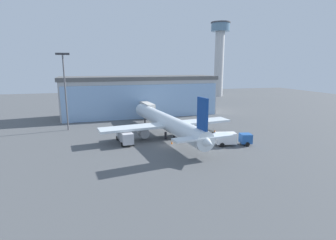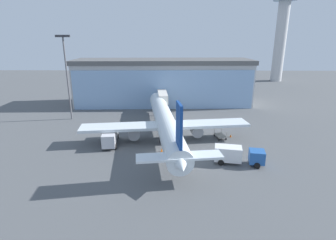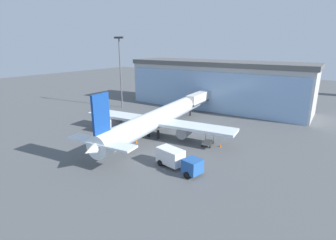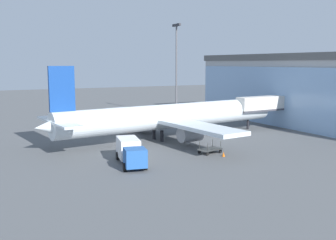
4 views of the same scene
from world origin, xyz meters
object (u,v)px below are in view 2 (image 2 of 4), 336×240
Objects in this scene: catering_truck at (110,136)px; apron_light_mast at (67,71)px; safety_cone_wingtip at (231,136)px; airplane at (165,122)px; jet_bridge at (162,96)px; safety_cone_nose at (162,150)px; baggage_cart at (220,136)px; control_tower at (282,26)px; fuel_truck at (237,155)px.

apron_light_mast is at bearing 32.77° from catering_truck.
airplane is at bearing -175.72° from safety_cone_wingtip.
jet_bridge reaches higher than safety_cone_nose.
jet_bridge is 22.55m from baggage_cart.
control_tower is at bearing -41.31° from airplane.
catering_truck is at bearing -170.26° from safety_cone_wingtip.
safety_cone_wingtip is at bearing -18.11° from apron_light_mast.
fuel_truck is (20.93, -7.40, 0.00)m from catering_truck.
fuel_truck is (-37.23, -83.23, -22.00)m from control_tower.
baggage_cart is 12.71m from safety_cone_nose.
airplane is 12.97× the size of baggage_cart.
airplane reaches higher than safety_cone_nose.
catering_truck reaches higher than safety_cone_wingtip.
safety_cone_wingtip is (13.10, 6.99, 0.00)m from safety_cone_nose.
jet_bridge reaches higher than baggage_cart.
jet_bridge is 23.40m from apron_light_mast.
airplane is 15.28m from fuel_truck.
catering_truck is at bearing 98.75° from airplane.
apron_light_mast is (-70.81, -60.50, -12.20)m from control_tower.
control_tower is at bearing -39.67° from baggage_cart.
airplane is at bearing -80.23° from catering_truck.
jet_bridge is at bearing -132.76° from control_tower.
safety_cone_nose is (-48.81, -78.97, -23.19)m from control_tower.
jet_bridge is at bearing 91.78° from safety_cone_nose.
apron_light_mast reaches higher than safety_cone_wingtip.
jet_bridge is at bearing 127.14° from safety_cone_wingtip.
control_tower is at bearing 58.28° from safety_cone_nose.
jet_bridge is 75.57m from control_tower.
airplane is 10.89m from baggage_cart.
catering_truck is at bearing 161.43° from safety_cone_nose.
apron_light_mast reaches higher than fuel_truck.
baggage_cart is at bearing -95.67° from airplane.
fuel_truck is at bearing -162.35° from jet_bridge.
baggage_cart is at bearing -117.56° from control_tower.
control_tower is at bearing 63.61° from safety_cone_wingtip.
catering_truck is 0.99× the size of fuel_truck.
jet_bridge is 0.32× the size of airplane.
safety_cone_nose is at bearing 108.28° from baggage_cart.
airplane is at bearing 85.76° from safety_cone_nose.
safety_cone_wingtip is at bearing -93.48° from airplane.
jet_bridge is at bearing -4.10° from airplane.
safety_cone_wingtip is at bearing -87.36° from baggage_cart.
safety_cone_nose is (-11.58, 4.26, -1.19)m from fuel_truck.
baggage_cart is (-0.63, 10.69, -0.97)m from fuel_truck.
safety_cone_nose and safety_cone_wingtip have the same top height.
fuel_truck is at bearing -97.67° from safety_cone_wingtip.
apron_light_mast reaches higher than catering_truck.
safety_cone_nose is 14.85m from safety_cone_wingtip.
apron_light_mast is (-21.21, -6.86, 7.13)m from jet_bridge.
fuel_truck is 11.42m from safety_cone_wingtip.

